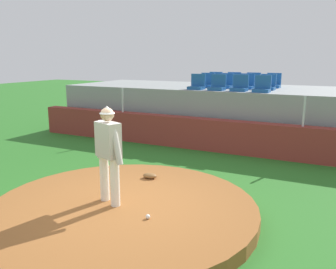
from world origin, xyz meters
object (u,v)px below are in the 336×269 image
stadium_chair_9 (233,82)px  stadium_chair_4 (207,83)px  stadium_chair_7 (268,85)px  stadium_chair_11 (273,83)px  stadium_chair_1 (218,85)px  pitcher (108,148)px  stadium_chair_8 (215,81)px  baseball (148,217)px  fielding_glove (150,176)px  stadium_chair_6 (246,84)px  stadium_chair_3 (262,87)px  stadium_chair_5 (225,83)px  stadium_chair_2 (240,86)px  stadium_chair_0 (197,85)px  stadium_chair_10 (253,82)px

stadium_chair_9 → stadium_chair_4: bearing=53.8°
stadium_chair_7 → stadium_chair_11: (0.01, 0.92, 0.00)m
stadium_chair_1 → stadium_chair_4: size_ratio=1.00×
pitcher → stadium_chair_9: stadium_chair_9 is taller
stadium_chair_11 → pitcher: bearing=80.7°
stadium_chair_7 → stadium_chair_8: (-2.10, 0.90, 0.00)m
stadium_chair_4 → stadium_chair_8: (-0.01, 0.88, 0.00)m
baseball → fielding_glove: bearing=118.3°
pitcher → stadium_chair_6: (0.58, 7.01, 0.65)m
stadium_chair_3 → stadium_chair_6: bearing=-52.8°
stadium_chair_5 → stadium_chair_8: size_ratio=1.00×
fielding_glove → stadium_chair_4: (-0.79, 5.54, 1.59)m
pitcher → fielding_glove: bearing=112.6°
stadium_chair_3 → stadium_chair_9: same height
stadium_chair_6 → stadium_chair_7: (0.71, -0.04, 0.00)m
fielding_glove → stadium_chair_6: size_ratio=0.60×
fielding_glove → stadium_chair_2: 4.97m
baseball → stadium_chair_11: size_ratio=0.15×
pitcher → stadium_chair_3: 6.24m
stadium_chair_6 → stadium_chair_4: bearing=1.3°
stadium_chair_11 → stadium_chair_9: bearing=-0.7°
stadium_chair_5 → stadium_chair_1: bearing=92.2°
stadium_chair_7 → stadium_chair_8: size_ratio=1.00×
pitcher → stadium_chair_2: bearing=106.7°
stadium_chair_3 → stadium_chair_7: 0.90m
pitcher → stadium_chair_2: size_ratio=3.44×
stadium_chair_3 → stadium_chair_11: bearing=-90.1°
stadium_chair_11 → baseball: bearing=87.3°
stadium_chair_0 → stadium_chair_11: bearing=-139.6°
stadium_chair_0 → fielding_glove: bearing=99.9°
stadium_chair_2 → stadium_chair_8: 2.25m
stadium_chair_0 → stadium_chair_4: (0.02, 0.89, 0.00)m
stadium_chair_4 → fielding_glove: bearing=98.2°
stadium_chair_5 → stadium_chair_8: (-0.67, 0.88, 0.00)m
stadium_chair_10 → fielding_glove: bearing=84.7°
stadium_chair_0 → stadium_chair_10: (1.41, 1.80, 0.00)m
stadium_chair_9 → stadium_chair_11: 1.42m
fielding_glove → stadium_chair_6: bearing=-103.8°
stadium_chair_4 → stadium_chair_7: size_ratio=1.00×
stadium_chair_4 → stadium_chair_11: size_ratio=1.00×
stadium_chair_3 → stadium_chair_5: same height
fielding_glove → stadium_chair_9: stadium_chair_9 is taller
stadium_chair_1 → stadium_chair_5: (-0.03, 0.91, 0.00)m
stadium_chair_8 → stadium_chair_6: bearing=148.6°
stadium_chair_3 → stadium_chair_8: (-2.11, 1.80, 0.00)m
baseball → stadium_chair_5: stadium_chair_5 is taller
stadium_chair_8 → stadium_chair_3: bearing=139.6°
fielding_glove → stadium_chair_5: 5.77m
stadium_chair_10 → stadium_chair_1: bearing=68.8°
stadium_chair_2 → stadium_chair_8: size_ratio=1.00×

